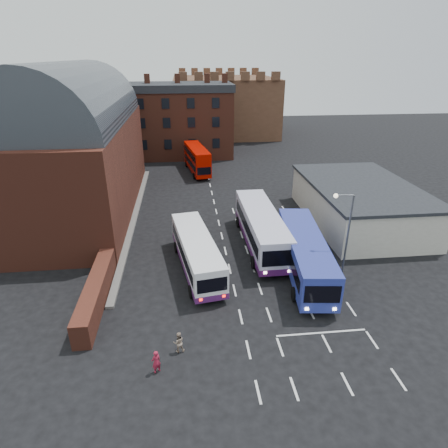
{
  "coord_description": "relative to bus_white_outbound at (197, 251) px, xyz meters",
  "views": [
    {
      "loc": [
        -3.41,
        -21.53,
        16.62
      ],
      "look_at": [
        0.0,
        10.0,
        2.2
      ],
      "focal_mm": 30.0,
      "sensor_mm": 36.0,
      "label": 1
    }
  ],
  "objects": [
    {
      "name": "street_lamp",
      "position": [
        11.07,
        -3.21,
        2.77
      ],
      "size": [
        1.52,
        0.39,
        7.51
      ],
      "rotation": [
        0.0,
        0.0,
        -0.12
      ],
      "color": "#5A5E63",
      "rests_on": "ground"
    },
    {
      "name": "bus_red_double",
      "position": [
        1.24,
        28.52,
        0.33
      ],
      "size": [
        3.76,
        10.07,
        3.93
      ],
      "rotation": [
        0.0,
        0.0,
        3.3
      ],
      "color": "#B50B00",
      "rests_on": "ground"
    },
    {
      "name": "ground",
      "position": [
        2.73,
        -5.86,
        -1.76
      ],
      "size": [
        180.0,
        180.0,
        0.0
      ],
      "primitive_type": "plane",
      "color": "black"
    },
    {
      "name": "forecourt_wall",
      "position": [
        -7.47,
        -3.86,
        -0.86
      ],
      "size": [
        1.2,
        10.0,
        1.8
      ],
      "primitive_type": "cube",
      "color": "#602B1E",
      "rests_on": "ground"
    },
    {
      "name": "castle_keep",
      "position": [
        8.73,
        60.14,
        4.24
      ],
      "size": [
        22.0,
        22.0,
        12.0
      ],
      "primitive_type": "cube",
      "color": "brown",
      "rests_on": "ground"
    },
    {
      "name": "bus_white_inbound",
      "position": [
        6.16,
        3.63,
        0.27
      ],
      "size": [
        3.29,
        12.62,
        3.43
      ],
      "rotation": [
        0.0,
        0.0,
        3.15
      ],
      "color": "silver",
      "rests_on": "ground"
    },
    {
      "name": "brick_terrace",
      "position": [
        -3.27,
        40.14,
        3.74
      ],
      "size": [
        22.0,
        10.0,
        11.0
      ],
      "primitive_type": "cube",
      "color": "brown",
      "rests_on": "ground"
    },
    {
      "name": "bus_white_outbound",
      "position": [
        0.0,
        0.0,
        0.0
      ],
      "size": [
        4.19,
        11.18,
        2.98
      ],
      "rotation": [
        0.0,
        0.0,
        0.16
      ],
      "color": "white",
      "rests_on": "ground"
    },
    {
      "name": "pedestrian_red",
      "position": [
        -2.78,
        -11.04,
        -1.01
      ],
      "size": [
        0.66,
        0.6,
        1.51
      ],
      "primitive_type": "imported",
      "rotation": [
        0.0,
        0.0,
        3.73
      ],
      "color": "maroon",
      "rests_on": "ground"
    },
    {
      "name": "pedestrian_beige",
      "position": [
        -1.52,
        -9.53,
        -1.06
      ],
      "size": [
        0.74,
        0.61,
        1.39
      ],
      "primitive_type": "imported",
      "rotation": [
        0.0,
        0.0,
        3.26
      ],
      "color": "gray",
      "rests_on": "ground"
    },
    {
      "name": "cream_building",
      "position": [
        17.73,
        8.14,
        0.4
      ],
      "size": [
        10.4,
        16.4,
        4.25
      ],
      "color": "beige",
      "rests_on": "ground"
    },
    {
      "name": "bus_blue",
      "position": [
        8.73,
        -1.54,
        0.2
      ],
      "size": [
        4.13,
        12.39,
        3.32
      ],
      "rotation": [
        0.0,
        0.0,
        3.03
      ],
      "color": "#2B379C",
      "rests_on": "ground"
    },
    {
      "name": "railway_station",
      "position": [
        -12.77,
        15.14,
        5.88
      ],
      "size": [
        12.0,
        28.0,
        16.0
      ],
      "color": "#602B1E",
      "rests_on": "ground"
    }
  ]
}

